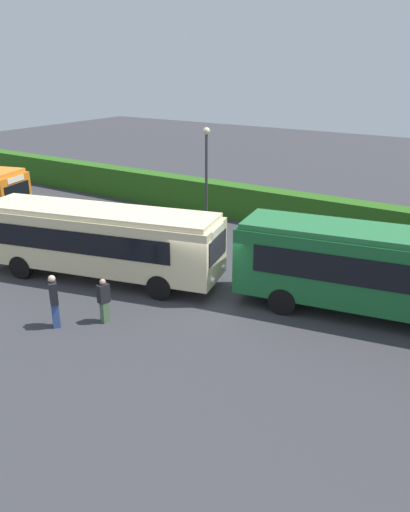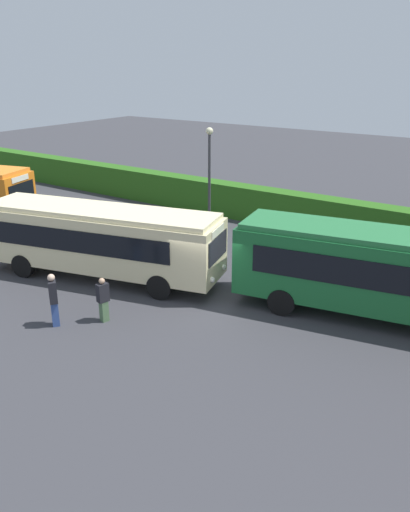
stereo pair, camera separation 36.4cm
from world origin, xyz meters
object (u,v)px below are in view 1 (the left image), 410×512
lamppost (206,169)px  bus_cream (99,239)px  person_center (104,300)px  bus_green (380,269)px  person_left (54,300)px

lamppost → bus_cream: bearing=-93.7°
person_center → lamppost: (-2.41, 10.11, 2.60)m
bus_green → person_left: (-8.90, -6.84, -0.82)m
bus_green → person_left: bus_green is taller
person_left → person_center: (1.15, 1.19, -0.16)m
person_left → lamppost: size_ratio=0.35×
lamppost → person_left: bearing=-83.6°
bus_green → lamppost: 11.21m
bus_cream → person_left: size_ratio=5.48×
bus_cream → person_center: (2.89, -2.83, -0.89)m
bus_cream → person_left: bus_cream is taller
bus_cream → person_center: bearing=-58.9°
person_left → person_center: size_ratio=1.17×
bus_cream → person_center: size_ratio=6.43×
bus_green → person_center: 9.64m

